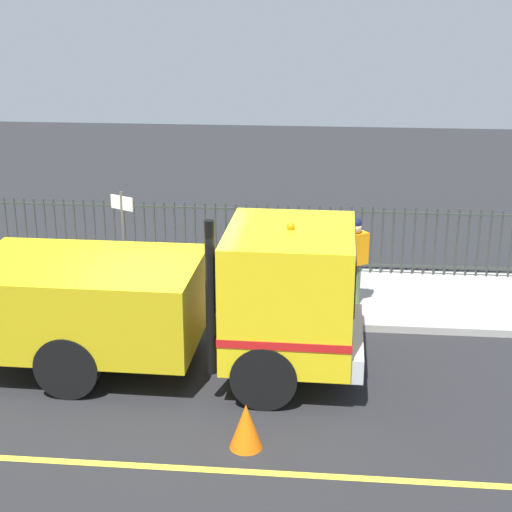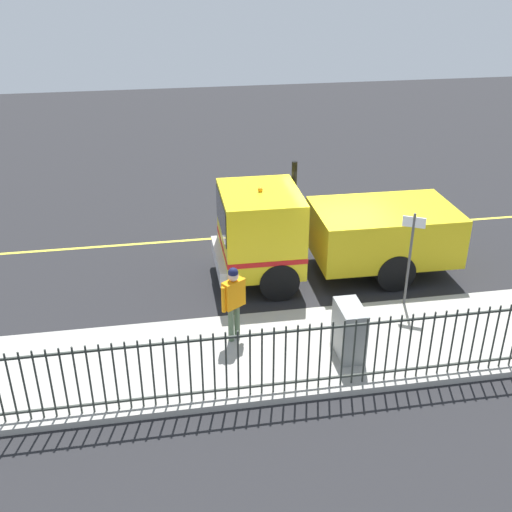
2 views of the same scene
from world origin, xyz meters
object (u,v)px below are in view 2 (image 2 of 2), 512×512
(work_truck, at_px, (318,229))
(utility_cabinet, at_px, (349,330))
(worker_standing, at_px, (234,296))
(traffic_cone, at_px, (262,233))
(street_sign, at_px, (411,249))

(work_truck, xyz_separation_m, utility_cabinet, (3.60, -0.29, -0.60))
(utility_cabinet, bearing_deg, worker_standing, -112.68)
(work_truck, distance_m, worker_standing, 3.65)
(utility_cabinet, height_order, traffic_cone, utility_cabinet)
(work_truck, distance_m, street_sign, 2.52)
(work_truck, bearing_deg, traffic_cone, 26.31)
(worker_standing, relative_size, utility_cabinet, 1.52)
(traffic_cone, bearing_deg, work_truck, 25.57)
(worker_standing, distance_m, utility_cabinet, 2.42)
(worker_standing, xyz_separation_m, street_sign, (-0.76, 4.08, 0.38))
(worker_standing, relative_size, street_sign, 0.75)
(traffic_cone, height_order, street_sign, street_sign)
(worker_standing, xyz_separation_m, utility_cabinet, (0.92, 2.19, -0.48))
(utility_cabinet, relative_size, traffic_cone, 1.78)
(worker_standing, relative_size, traffic_cone, 2.71)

